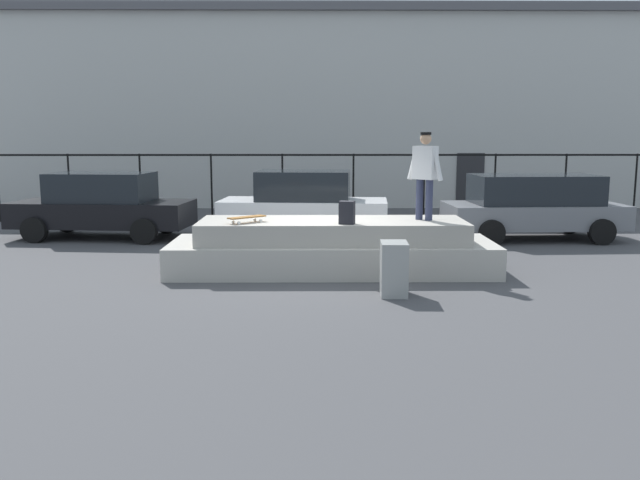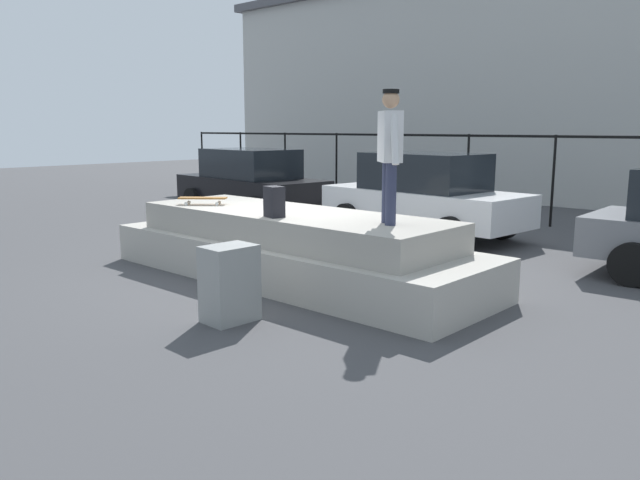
% 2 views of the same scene
% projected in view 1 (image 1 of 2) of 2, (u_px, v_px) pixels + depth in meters
% --- Properties ---
extents(ground_plane, '(60.00, 60.00, 0.00)m').
position_uv_depth(ground_plane, '(320.00, 272.00, 13.09)').
color(ground_plane, '#424244').
extents(concrete_ledge, '(6.32, 2.04, 1.02)m').
position_uv_depth(concrete_ledge, '(332.00, 248.00, 13.07)').
color(concrete_ledge, '#ADA89E').
rests_on(concrete_ledge, ground_plane).
extents(skateboarder, '(0.65, 0.59, 1.70)m').
position_uv_depth(skateboarder, '(425.00, 170.00, 12.85)').
color(skateboarder, '#2D334C').
rests_on(skateboarder, concrete_ledge).
extents(skateboard, '(0.71, 0.65, 0.12)m').
position_uv_depth(skateboard, '(247.00, 217.00, 12.58)').
color(skateboard, brown).
rests_on(skateboard, concrete_ledge).
extents(backpack, '(0.32, 0.26, 0.43)m').
position_uv_depth(backpack, '(347.00, 213.00, 12.39)').
color(backpack, black).
rests_on(backpack, concrete_ledge).
extents(car_black_sedan_near, '(4.68, 2.35, 1.70)m').
position_uv_depth(car_black_sedan_near, '(103.00, 205.00, 17.21)').
color(car_black_sedan_near, black).
rests_on(car_black_sedan_near, ground_plane).
extents(car_white_sedan_mid, '(4.49, 2.28, 1.73)m').
position_uv_depth(car_white_sedan_mid, '(304.00, 203.00, 17.47)').
color(car_white_sedan_mid, white).
rests_on(car_white_sedan_mid, ground_plane).
extents(car_grey_hatchback_far, '(4.51, 2.27, 1.66)m').
position_uv_depth(car_grey_hatchback_far, '(534.00, 205.00, 16.98)').
color(car_grey_hatchback_far, slate).
rests_on(car_grey_hatchback_far, ground_plane).
extents(utility_box, '(0.46, 0.62, 0.90)m').
position_uv_depth(utility_box, '(394.00, 269.00, 11.13)').
color(utility_box, gray).
rests_on(utility_box, ground_plane).
extents(fence_row, '(24.06, 0.06, 2.09)m').
position_uv_depth(fence_row, '(318.00, 175.00, 20.37)').
color(fence_row, black).
rests_on(fence_row, ground_plane).
extents(warehouse_building, '(28.32, 8.86, 7.24)m').
position_uv_depth(warehouse_building, '(317.00, 111.00, 27.83)').
color(warehouse_building, '#B2B2AD').
rests_on(warehouse_building, ground_plane).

